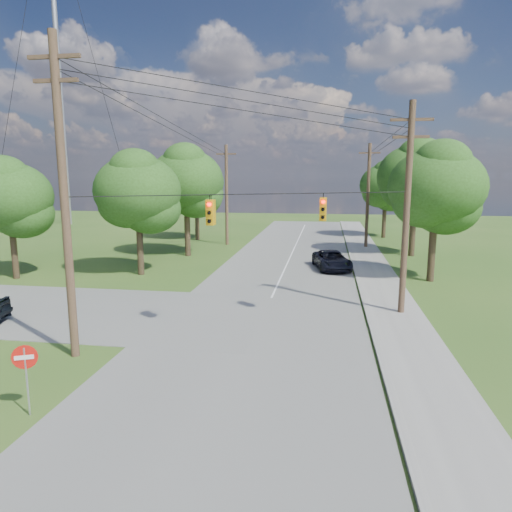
% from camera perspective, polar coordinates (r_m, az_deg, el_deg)
% --- Properties ---
extents(ground, '(140.00, 140.00, 0.00)m').
position_cam_1_polar(ground, '(17.53, -8.83, -13.56)').
color(ground, '#30551C').
rests_on(ground, ground).
extents(main_road, '(10.00, 100.00, 0.03)m').
position_cam_1_polar(main_road, '(21.65, 0.33, -8.74)').
color(main_road, gray).
rests_on(main_road, ground).
extents(sidewalk_east, '(2.60, 100.00, 0.12)m').
position_cam_1_polar(sidewalk_east, '(21.74, 18.31, -9.06)').
color(sidewalk_east, '#9F9C95').
rests_on(sidewalk_east, ground).
extents(pole_sw, '(2.00, 0.32, 12.00)m').
position_cam_1_polar(pole_sw, '(18.41, -22.87, 6.90)').
color(pole_sw, brown).
rests_on(pole_sw, ground).
extents(pole_ne, '(2.00, 0.32, 10.50)m').
position_cam_1_polar(pole_ne, '(23.65, 18.34, 5.85)').
color(pole_ne, brown).
rests_on(pole_ne, ground).
extents(pole_north_e, '(2.00, 0.32, 10.00)m').
position_cam_1_polar(pole_north_e, '(45.48, 13.81, 7.40)').
color(pole_north_e, brown).
rests_on(pole_north_e, ground).
extents(pole_north_w, '(2.00, 0.32, 10.00)m').
position_cam_1_polar(pole_north_w, '(46.41, -3.70, 7.71)').
color(pole_north_w, brown).
rests_on(pole_north_w, ground).
extents(power_lines, '(13.93, 29.62, 4.93)m').
position_cam_1_polar(power_lines, '(27.14, 1.38, 14.61)').
color(power_lines, black).
rests_on(power_lines, ground).
extents(traffic_signals, '(4.91, 3.27, 1.05)m').
position_cam_1_polar(traffic_signals, '(19.92, 1.69, 5.75)').
color(traffic_signals, orange).
rests_on(traffic_signals, ground).
extents(radio_mast, '(0.70, 0.70, 45.00)m').
position_cam_1_polar(radio_mast, '(73.26, -23.51, 21.46)').
color(radio_mast, '#999B9E').
rests_on(radio_mast, ground).
extents(tree_w_near, '(6.00, 6.00, 8.40)m').
position_cam_1_polar(tree_w_near, '(32.98, -14.59, 7.86)').
color(tree_w_near, '#463623').
rests_on(tree_w_near, ground).
extents(tree_w_mid, '(6.40, 6.40, 9.22)m').
position_cam_1_polar(tree_w_mid, '(40.12, -8.74, 9.33)').
color(tree_w_mid, '#463623').
rests_on(tree_w_mid, ground).
extents(tree_w_far, '(6.00, 6.00, 8.73)m').
position_cam_1_polar(tree_w_far, '(50.28, -7.48, 9.10)').
color(tree_w_far, '#463623').
rests_on(tree_w_far, ground).
extents(tree_e_near, '(6.20, 6.20, 8.81)m').
position_cam_1_polar(tree_e_near, '(32.06, 21.61, 8.02)').
color(tree_e_near, '#463623').
rests_on(tree_e_near, ground).
extents(tree_e_mid, '(6.60, 6.60, 9.64)m').
position_cam_1_polar(tree_e_mid, '(41.95, 19.35, 9.36)').
color(tree_e_mid, '#463623').
rests_on(tree_e_mid, ground).
extents(tree_e_far, '(5.80, 5.80, 8.32)m').
position_cam_1_polar(tree_e_far, '(53.68, 15.92, 8.51)').
color(tree_e_far, '#463623').
rests_on(tree_e_far, ground).
extents(tree_cross_n, '(5.60, 5.60, 7.91)m').
position_cam_1_polar(tree_cross_n, '(34.86, -28.48, 6.54)').
color(tree_cross_n, '#463623').
rests_on(tree_cross_n, ground).
extents(car_main_north, '(3.29, 5.32, 1.37)m').
position_cam_1_polar(car_main_north, '(34.77, 9.46, -0.50)').
color(car_main_north, black).
rests_on(car_main_north, main_road).
extents(do_not_enter_sign, '(0.68, 0.32, 2.17)m').
position_cam_1_polar(do_not_enter_sign, '(15.12, -26.88, -11.96)').
color(do_not_enter_sign, '#999B9E').
rests_on(do_not_enter_sign, ground).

